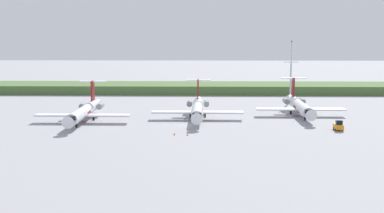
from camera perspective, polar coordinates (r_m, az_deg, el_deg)
The scene contains 9 objects.
ground_plane at distance 152.95m, azimuth 0.16°, elevation -0.08°, with size 500.00×500.00×0.00m, color #939399.
grass_berm at distance 190.57m, azimuth 0.39°, elevation 2.01°, with size 320.00×20.00×3.08m, color #4C6B38.
regional_jet_nearest at distance 130.80m, azimuth -11.54°, elevation -0.51°, with size 22.81×31.00×9.00m.
regional_jet_second at distance 132.80m, azimuth 0.60°, elevation -0.22°, with size 22.81×31.00×9.00m.
regional_jet_third at distance 140.63m, azimuth 11.50°, elevation 0.09°, with size 22.81×31.00×9.00m.
antenna_mast at distance 165.72m, azimuth 10.59°, elevation 3.19°, with size 4.40×0.50×19.02m.
baggage_tug at distance 121.51m, azimuth 15.50°, elevation -2.02°, with size 1.72×3.20×2.30m.
safety_cone_front_marker at distance 111.90m, azimuth -1.91°, elevation -2.96°, with size 0.44×0.44×0.55m, color orange.
safety_cone_mid_marker at distance 111.42m, azimuth -0.49°, elevation -3.00°, with size 0.44×0.44×0.55m, color orange.
Camera 1 is at (2.94, -121.38, 21.67)m, focal length 49.52 mm.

